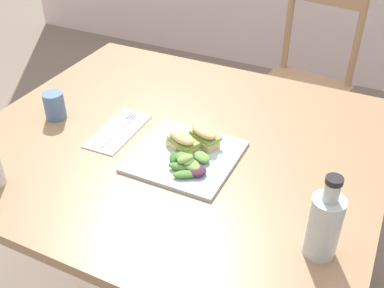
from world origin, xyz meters
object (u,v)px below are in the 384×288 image
(fork_on_napkin, at_px, (121,127))
(bottle_cold_brew, at_px, (323,228))
(chair_wooden_far, at_px, (303,87))
(sandwich_half_back, at_px, (204,136))
(cup_extra_side, at_px, (54,106))
(dining_table, at_px, (178,172))
(sandwich_half_front, at_px, (182,141))
(plate_lunch, at_px, (186,156))

(fork_on_napkin, relative_size, bottle_cold_brew, 0.92)
(chair_wooden_far, relative_size, sandwich_half_back, 8.61)
(cup_extra_side, bearing_deg, chair_wooden_far, 64.23)
(chair_wooden_far, xyz_separation_m, bottle_cold_brew, (0.32, -1.28, 0.36))
(chair_wooden_far, bearing_deg, bottle_cold_brew, -75.83)
(dining_table, height_order, sandwich_half_back, sandwich_half_back)
(sandwich_half_back, xyz_separation_m, bottle_cold_brew, (0.38, -0.24, 0.03))
(sandwich_half_front, bearing_deg, chair_wooden_far, 84.95)
(plate_lunch, distance_m, sandwich_half_front, 0.04)
(dining_table, relative_size, sandwich_half_front, 11.35)
(plate_lunch, relative_size, fork_on_napkin, 1.44)
(cup_extra_side, bearing_deg, plate_lunch, -1.55)
(dining_table, relative_size, fork_on_napkin, 6.18)
(sandwich_half_front, xyz_separation_m, fork_on_napkin, (-0.22, 0.03, -0.03))
(fork_on_napkin, distance_m, bottle_cold_brew, 0.68)
(fork_on_napkin, height_order, cup_extra_side, cup_extra_side)
(plate_lunch, xyz_separation_m, sandwich_half_back, (0.02, 0.07, 0.03))
(sandwich_half_front, height_order, sandwich_half_back, same)
(fork_on_napkin, bearing_deg, bottle_cold_brew, -19.22)
(dining_table, xyz_separation_m, bottle_cold_brew, (0.46, -0.24, 0.19))
(fork_on_napkin, bearing_deg, dining_table, 7.77)
(bottle_cold_brew, bearing_deg, chair_wooden_far, 104.17)
(chair_wooden_far, bearing_deg, dining_table, -97.72)
(plate_lunch, xyz_separation_m, sandwich_half_front, (-0.02, 0.02, 0.03))
(sandwich_half_front, xyz_separation_m, cup_extra_side, (-0.43, -0.00, 0.00))
(sandwich_half_back, bearing_deg, cup_extra_side, -173.45)
(sandwich_half_front, bearing_deg, cup_extra_side, -179.48)
(dining_table, distance_m, chair_wooden_far, 1.05)
(plate_lunch, distance_m, fork_on_napkin, 0.24)
(sandwich_half_front, relative_size, sandwich_half_back, 1.00)
(chair_wooden_far, xyz_separation_m, fork_on_napkin, (-0.31, -1.05, 0.30))
(chair_wooden_far, bearing_deg, sandwich_half_back, -92.94)
(sandwich_half_front, bearing_deg, sandwich_half_back, 49.71)
(sandwich_half_front, distance_m, sandwich_half_back, 0.07)
(sandwich_half_back, bearing_deg, bottle_cold_brew, -32.75)
(dining_table, distance_m, cup_extra_side, 0.42)
(dining_table, xyz_separation_m, cup_extra_side, (-0.39, -0.06, 0.16))
(sandwich_half_front, distance_m, fork_on_napkin, 0.22)
(chair_wooden_far, height_order, cup_extra_side, chair_wooden_far)
(sandwich_half_back, height_order, cup_extra_side, cup_extra_side)
(plate_lunch, bearing_deg, bottle_cold_brew, -23.66)
(dining_table, xyz_separation_m, fork_on_napkin, (-0.17, -0.02, 0.13))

